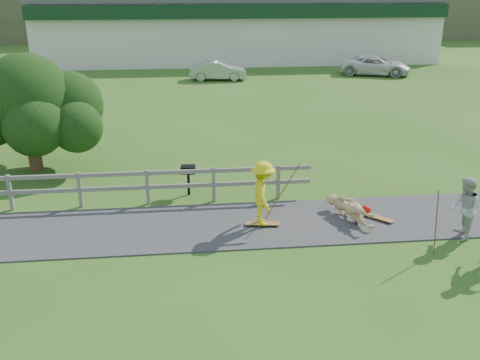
{
  "coord_description": "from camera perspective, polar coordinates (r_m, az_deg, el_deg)",
  "views": [
    {
      "loc": [
        -0.87,
        -11.93,
        6.4
      ],
      "look_at": [
        0.67,
        2.0,
        1.16
      ],
      "focal_mm": 40.0,
      "sensor_mm": 36.0,
      "label": 1
    }
  ],
  "objects": [
    {
      "name": "ground",
      "position": [
        13.57,
        -1.89,
        -7.65
      ],
      "size": [
        260.0,
        260.0,
        0.0
      ],
      "primitive_type": "plane",
      "color": "#325919",
      "rests_on": "ground"
    },
    {
      "name": "path",
      "position": [
        14.89,
        -2.35,
        -4.87
      ],
      "size": [
        34.0,
        3.0,
        0.04
      ],
      "primitive_type": "cube",
      "color": "#333335",
      "rests_on": "ground"
    },
    {
      "name": "pole_spec_left",
      "position": [
        13.91,
        20.19,
        -4.33
      ],
      "size": [
        0.03,
        0.03,
        1.71
      ],
      "primitive_type": "cylinder",
      "color": "brown",
      "rests_on": "ground"
    },
    {
      "name": "longboard_fallen",
      "position": [
        15.7,
        14.48,
        -4.04
      ],
      "size": [
        0.79,
        0.82,
        0.1
      ],
      "primitive_type": null,
      "rotation": [
        0.0,
        0.0,
        -0.82
      ],
      "color": "#905E2F",
      "rests_on": "ground"
    },
    {
      "name": "skater_rider",
      "position": [
        14.5,
        2.45,
        -1.81
      ],
      "size": [
        0.68,
        1.17,
        1.79
      ],
      "primitive_type": "imported",
      "rotation": [
        0.0,
        0.0,
        1.59
      ],
      "color": "yellow",
      "rests_on": "ground"
    },
    {
      "name": "spectator_a",
      "position": [
        15.04,
        22.83,
        -2.85
      ],
      "size": [
        0.83,
        0.96,
        1.69
      ],
      "primitive_type": "imported",
      "rotation": [
        0.0,
        0.0,
        4.46
      ],
      "color": "#B9B8B5",
      "rests_on": "ground"
    },
    {
      "name": "helmet",
      "position": [
        15.98,
        13.29,
        -3.12
      ],
      "size": [
        0.29,
        0.29,
        0.29
      ],
      "primitive_type": "sphere",
      "color": "red",
      "rests_on": "ground"
    },
    {
      "name": "car_silver",
      "position": [
        37.12,
        -2.37,
        11.56
      ],
      "size": [
        3.93,
        1.64,
        1.26
      ],
      "primitive_type": "imported",
      "rotation": [
        0.0,
        0.0,
        1.49
      ],
      "color": "#A3A7AB",
      "rests_on": "ground"
    },
    {
      "name": "bbq",
      "position": [
        16.93,
        -5.52,
        -0.04
      ],
      "size": [
        0.48,
        0.39,
        0.97
      ],
      "primitive_type": null,
      "rotation": [
        0.0,
        0.0,
        -0.11
      ],
      "color": "black",
      "rests_on": "ground"
    },
    {
      "name": "tree",
      "position": [
        20.18,
        -21.43,
        5.42
      ],
      "size": [
        4.91,
        4.91,
        3.27
      ],
      "primitive_type": null,
      "color": "black",
      "rests_on": "ground"
    },
    {
      "name": "pole_rider",
      "position": [
        14.94,
        4.5,
        -0.89
      ],
      "size": [
        0.03,
        0.03,
        1.93
      ],
      "primitive_type": "cylinder",
      "color": "brown",
      "rests_on": "ground"
    },
    {
      "name": "fence",
      "position": [
        16.68,
        -18.87,
        -0.54
      ],
      "size": [
        15.05,
        0.1,
        1.1
      ],
      "color": "#625E57",
      "rests_on": "ground"
    },
    {
      "name": "strip_mall",
      "position": [
        47.27,
        -0.36,
        15.88
      ],
      "size": [
        32.5,
        10.75,
        5.1
      ],
      "color": "silver",
      "rests_on": "ground"
    },
    {
      "name": "car_white",
      "position": [
        40.33,
        14.25,
        11.76
      ],
      "size": [
        5.4,
        3.82,
        1.37
      ],
      "primitive_type": "imported",
      "rotation": [
        0.0,
        0.0,
        1.22
      ],
      "color": "silver",
      "rests_on": "ground"
    },
    {
      "name": "skater_fallen",
      "position": [
        15.41,
        11.66,
        -3.1
      ],
      "size": [
        1.89,
        1.04,
        0.67
      ],
      "primitive_type": "imported",
      "rotation": [
        0.0,
        0.0,
        0.34
      ],
      "color": "tan",
      "rests_on": "ground"
    },
    {
      "name": "longboard_rider",
      "position": [
        14.84,
        2.4,
        -4.82
      ],
      "size": [
        0.96,
        0.36,
        0.1
      ],
      "primitive_type": null,
      "rotation": [
        0.0,
        0.0,
        -0.14
      ],
      "color": "#905E2F",
      "rests_on": "ground"
    }
  ]
}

